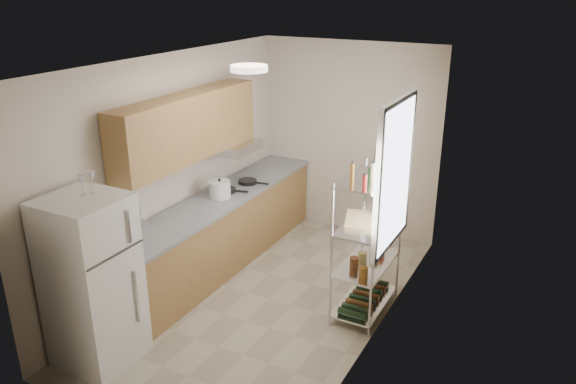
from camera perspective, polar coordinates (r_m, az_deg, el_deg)
name	(u,v)px	position (r m, az deg, el deg)	size (l,w,h in m)	color
room	(267,189)	(5.77, -2.10, 0.27)	(2.52, 4.42, 2.62)	#AEA58D
counter_run	(221,231)	(6.90, -6.83, -3.93)	(0.63, 3.51, 0.90)	#A07144
upper_cabinets	(188,127)	(6.27, -10.15, 6.52)	(0.33, 2.20, 0.72)	#A07144
range_hood	(233,147)	(6.97, -5.56, 4.62)	(0.50, 0.60, 0.12)	#B7BABC
window	(395,175)	(5.53, 10.79, 1.72)	(0.06, 1.00, 1.46)	white
bakers_rack	(369,215)	(5.70, 8.22, -2.28)	(0.45, 0.90, 1.73)	silver
ceiling_dome	(249,68)	(5.20, -3.98, 12.43)	(0.34, 0.34, 0.06)	white
refrigerator	(92,282)	(5.34, -19.28, -8.65)	(0.66, 0.66, 1.61)	white
wine_glass_a	(92,182)	(5.05, -19.28, 0.93)	(0.07, 0.07, 0.20)	silver
wine_glass_b	(82,185)	(5.05, -20.18, 0.67)	(0.06, 0.06, 0.18)	silver
rice_cooker	(220,189)	(6.66, -6.95, 0.27)	(0.25, 0.25, 0.20)	white
frying_pan_large	(226,190)	(6.86, -6.32, 0.19)	(0.24, 0.24, 0.04)	black
frying_pan_small	(248,182)	(7.12, -4.12, 1.06)	(0.23, 0.23, 0.05)	black
cutting_board	(364,220)	(5.76, 7.74, -2.88)	(0.37, 0.48, 0.03)	tan
espresso_machine	(383,199)	(5.96, 9.67, -0.73)	(0.17, 0.26, 0.30)	black
storage_bag	(380,244)	(6.18, 9.30, -5.28)	(0.09, 0.13, 0.15)	#A32114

